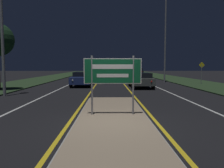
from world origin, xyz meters
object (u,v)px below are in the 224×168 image
object	(u,v)px
warning_sign	(202,71)
car_receding_3	(138,71)
car_receding_1	(128,74)
car_approaching_0	(82,79)
car_receding_2	(126,73)
car_approaching_1	(94,73)
highway_sign	(113,74)
streetlight_right_near	(166,21)
car_receding_0	(141,80)

from	to	relation	value
warning_sign	car_receding_3	bearing A→B (deg)	98.04
car_receding_1	car_approaching_0	size ratio (longest dim) A/B	0.87
car_receding_2	car_approaching_1	xyz separation A→B (m)	(-5.40, -0.78, -0.02)
car_receding_3	car_approaching_0	bearing A→B (deg)	-109.11
car_receding_1	car_receding_2	xyz separation A→B (m)	(0.40, 8.02, -0.04)
highway_sign	car_approaching_0	size ratio (longest dim) A/B	0.46
highway_sign	car_receding_2	world-z (taller)	highway_sign
streetlight_right_near	car_receding_3	size ratio (longest dim) A/B	2.47
car_receding_3	car_approaching_1	size ratio (longest dim) A/B	0.91
highway_sign	streetlight_right_near	bearing A→B (deg)	69.75
car_receding_1	car_approaching_0	world-z (taller)	car_receding_1
car_receding_2	warning_sign	distance (m)	16.08
streetlight_right_near	car_receding_2	distance (m)	13.57
car_receding_0	warning_sign	bearing A→B (deg)	24.18
car_receding_2	car_receding_3	bearing A→B (deg)	70.76
highway_sign	car_receding_1	world-z (taller)	highway_sign
warning_sign	highway_sign	bearing A→B (deg)	-123.55
highway_sign	car_receding_0	xyz separation A→B (m)	(2.65, 10.94, -0.91)
car_approaching_1	car_approaching_0	bearing A→B (deg)	-90.26
highway_sign	car_receding_0	distance (m)	11.29
car_approaching_0	warning_sign	xyz separation A→B (m)	(11.84, 1.09, 0.71)
car_receding_3	car_approaching_0	distance (m)	26.02
car_receding_2	highway_sign	bearing A→B (deg)	-95.64
streetlight_right_near	warning_sign	world-z (taller)	streetlight_right_near
car_receding_1	car_approaching_1	distance (m)	8.80
car_receding_1	car_receding_2	bearing A→B (deg)	87.15
car_receding_0	car_approaching_0	distance (m)	5.61
car_receding_2	car_approaching_0	size ratio (longest dim) A/B	0.97
highway_sign	car_receding_0	world-z (taller)	highway_sign
car_receding_0	car_receding_3	world-z (taller)	car_receding_3
streetlight_right_near	car_receding_3	xyz separation A→B (m)	(-0.41, 20.32, -6.22)
car_receding_0	car_receding_1	size ratio (longest dim) A/B	1.03
car_receding_3	warning_sign	world-z (taller)	warning_sign
car_receding_2	car_approaching_0	bearing A→B (deg)	-109.04
car_approaching_0	car_approaching_1	world-z (taller)	car_approaching_1
highway_sign	warning_sign	xyz separation A→B (m)	(9.20, 13.88, -0.19)
highway_sign	car_approaching_1	world-z (taller)	highway_sign
car_approaching_1	warning_sign	size ratio (longest dim) A/B	2.18
streetlight_right_near	car_receding_2	size ratio (longest dim) A/B	2.38
car_receding_2	warning_sign	world-z (taller)	warning_sign
highway_sign	car_approaching_1	size ratio (longest dim) A/B	0.45
car_receding_1	car_receding_3	xyz separation A→B (m)	(3.45, 16.76, -0.07)
car_receding_3	car_receding_0	bearing A→B (deg)	-96.96
car_receding_0	car_receding_2	bearing A→B (deg)	89.43
car_approaching_1	streetlight_right_near	bearing A→B (deg)	-50.61
car_approaching_0	car_approaching_1	distance (m)	15.06
car_receding_0	car_receding_3	xyz separation A→B (m)	(3.23, 26.44, 0.07)
car_receding_0	car_receding_1	distance (m)	9.68
highway_sign	car_approaching_0	world-z (taller)	highway_sign
car_receding_3	highway_sign	bearing A→B (deg)	-98.94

